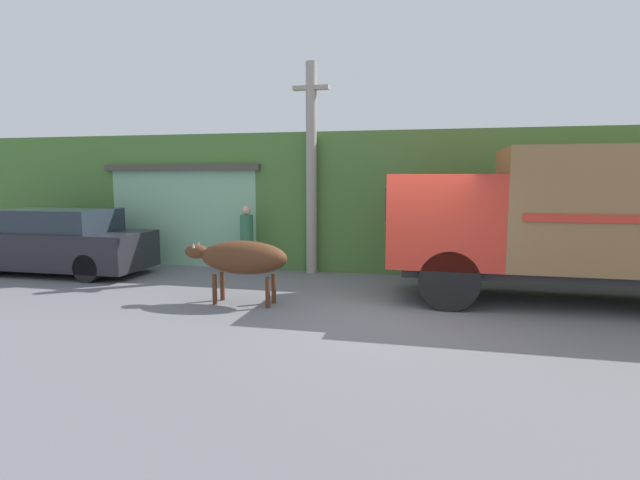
# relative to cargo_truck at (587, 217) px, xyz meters

# --- Properties ---
(ground_plane) EXTENTS (60.00, 60.00, 0.00)m
(ground_plane) POSITION_rel_cargo_truck_xyz_m (-3.37, -1.45, -1.68)
(ground_plane) COLOR slate
(hillside_embankment) EXTENTS (32.00, 6.87, 3.56)m
(hillside_embankment) POSITION_rel_cargo_truck_xyz_m (-3.37, 5.64, 0.10)
(hillside_embankment) COLOR #4C7A38
(hillside_embankment) RESTS_ON ground_plane
(building_backdrop) EXTENTS (4.52, 2.70, 2.77)m
(building_backdrop) POSITION_rel_cargo_truck_xyz_m (-9.49, 3.39, -0.29)
(building_backdrop) COLOR #8CC69E
(building_backdrop) RESTS_ON ground_plane
(cargo_truck) EXTENTS (7.04, 2.27, 2.97)m
(cargo_truck) POSITION_rel_cargo_truck_xyz_m (0.00, 0.00, 0.00)
(cargo_truck) COLOR #2D2D2D
(cargo_truck) RESTS_ON ground_plane
(brown_cow) EXTENTS (2.08, 0.64, 1.23)m
(brown_cow) POSITION_rel_cargo_truck_xyz_m (-6.36, -1.36, -0.79)
(brown_cow) COLOR #512D19
(brown_cow) RESTS_ON ground_plane
(parked_suv) EXTENTS (4.67, 1.78, 1.64)m
(parked_suv) POSITION_rel_cargo_truck_xyz_m (-12.02, 0.45, -0.89)
(parked_suv) COLOR #232328
(parked_suv) RESTS_ON ground_plane
(pedestrian_on_hill) EXTENTS (0.38, 0.38, 1.71)m
(pedestrian_on_hill) POSITION_rel_cargo_truck_xyz_m (-7.44, 1.69, -0.74)
(pedestrian_on_hill) COLOR #38332D
(pedestrian_on_hill) RESTS_ON ground_plane
(utility_pole) EXTENTS (0.90, 0.27, 5.22)m
(utility_pole) POSITION_rel_cargo_truck_xyz_m (-5.82, 2.01, 1.03)
(utility_pole) COLOR #9E998E
(utility_pole) RESTS_ON ground_plane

